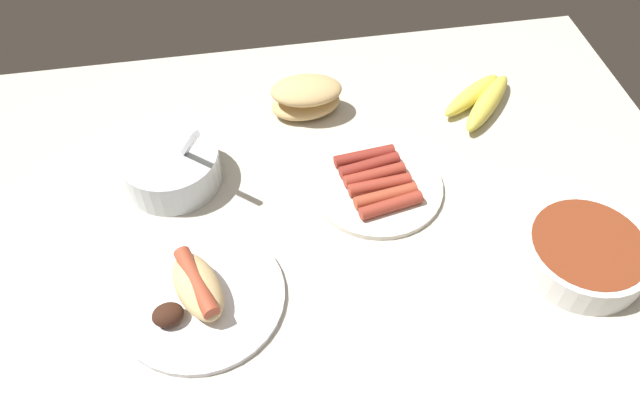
{
  "coord_description": "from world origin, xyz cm",
  "views": [
    {
      "loc": [
        -13.27,
        -60.45,
        76.21
      ],
      "look_at": [
        -2.94,
        -1.0,
        3.0
      ],
      "focal_mm": 34.27,
      "sensor_mm": 36.0,
      "label": 1
    }
  ],
  "objects_px": {
    "plate_hotdog_assembled": "(198,293)",
    "bread_stack": "(306,97)",
    "bowl_chili": "(585,252)",
    "plate_sausages": "(377,184)",
    "bowl_coleslaw": "(171,166)",
    "banana_bunch": "(481,99)"
  },
  "relations": [
    {
      "from": "plate_sausages",
      "to": "bread_stack",
      "type": "distance_m",
      "value": 0.22
    },
    {
      "from": "plate_sausages",
      "to": "banana_bunch",
      "type": "bearing_deg",
      "value": 34.78
    },
    {
      "from": "plate_hotdog_assembled",
      "to": "bread_stack",
      "type": "xyz_separation_m",
      "value": [
        0.21,
        0.37,
        0.02
      ]
    },
    {
      "from": "plate_sausages",
      "to": "bowl_coleslaw",
      "type": "distance_m",
      "value": 0.34
    },
    {
      "from": "bread_stack",
      "to": "bowl_chili",
      "type": "height_order",
      "value": "bread_stack"
    },
    {
      "from": "bread_stack",
      "to": "plate_sausages",
      "type": "bearing_deg",
      "value": -67.43
    },
    {
      "from": "plate_sausages",
      "to": "bowl_coleslaw",
      "type": "bearing_deg",
      "value": 167.2
    },
    {
      "from": "bowl_coleslaw",
      "to": "plate_hotdog_assembled",
      "type": "bearing_deg",
      "value": -82.78
    },
    {
      "from": "banana_bunch",
      "to": "bowl_chili",
      "type": "relative_size",
      "value": 0.91
    },
    {
      "from": "plate_hotdog_assembled",
      "to": "banana_bunch",
      "type": "bearing_deg",
      "value": 31.5
    },
    {
      "from": "plate_sausages",
      "to": "bread_stack",
      "type": "height_order",
      "value": "bread_stack"
    },
    {
      "from": "banana_bunch",
      "to": "bowl_coleslaw",
      "type": "xyz_separation_m",
      "value": [
        -0.56,
        -0.09,
        0.02
      ]
    },
    {
      "from": "banana_bunch",
      "to": "bowl_coleslaw",
      "type": "relative_size",
      "value": 1.04
    },
    {
      "from": "plate_sausages",
      "to": "plate_hotdog_assembled",
      "type": "xyz_separation_m",
      "value": [
        -0.3,
        -0.16,
        0.01
      ]
    },
    {
      "from": "plate_sausages",
      "to": "plate_hotdog_assembled",
      "type": "relative_size",
      "value": 0.9
    },
    {
      "from": "bread_stack",
      "to": "bowl_chili",
      "type": "relative_size",
      "value": 0.75
    },
    {
      "from": "banana_bunch",
      "to": "bowl_chili",
      "type": "distance_m",
      "value": 0.36
    },
    {
      "from": "bread_stack",
      "to": "plate_hotdog_assembled",
      "type": "bearing_deg",
      "value": -120.16
    },
    {
      "from": "bread_stack",
      "to": "banana_bunch",
      "type": "bearing_deg",
      "value": -7.3
    },
    {
      "from": "bowl_chili",
      "to": "bread_stack",
      "type": "bearing_deg",
      "value": 131.04
    },
    {
      "from": "plate_sausages",
      "to": "banana_bunch",
      "type": "distance_m",
      "value": 0.29
    },
    {
      "from": "plate_hotdog_assembled",
      "to": "bread_stack",
      "type": "bearing_deg",
      "value": 59.84
    }
  ]
}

